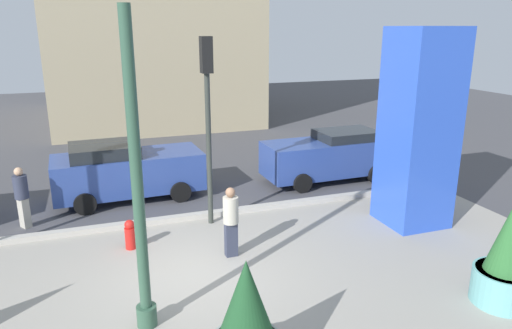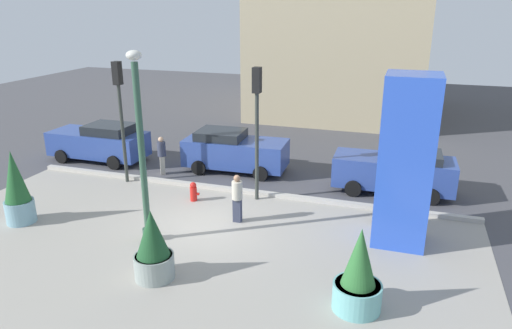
% 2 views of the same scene
% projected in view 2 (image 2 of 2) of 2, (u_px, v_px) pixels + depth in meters
% --- Properties ---
extents(ground_plane, '(60.00, 60.00, 0.00)m').
position_uv_depth(ground_plane, '(243.00, 184.00, 19.43)').
color(ground_plane, '#47474C').
extents(plaza_pavement, '(18.00, 10.00, 0.02)m').
position_uv_depth(plaza_pavement, '(176.00, 254.00, 14.03)').
color(plaza_pavement, '#9E998E').
rests_on(plaza_pavement, ground_plane).
extents(curb_strip, '(18.00, 0.24, 0.16)m').
position_uv_depth(curb_strip, '(236.00, 190.00, 18.61)').
color(curb_strip, '#B7B2A8').
rests_on(curb_strip, ground_plane).
extents(lamp_post, '(0.44, 0.44, 5.87)m').
position_uv_depth(lamp_post, '(142.00, 154.00, 13.95)').
color(lamp_post, '#335642').
rests_on(lamp_post, ground_plane).
extents(art_pillar_blue, '(1.56, 1.56, 5.23)m').
position_uv_depth(art_pillar_blue, '(406.00, 162.00, 13.99)').
color(art_pillar_blue, blue).
rests_on(art_pillar_blue, ground_plane).
extents(potted_plant_by_pillar, '(0.96, 0.96, 2.55)m').
position_uv_depth(potted_plant_by_pillar, '(17.00, 190.00, 15.70)').
color(potted_plant_by_pillar, '#7AA8B7').
rests_on(potted_plant_by_pillar, ground_plane).
extents(potted_plant_curbside, '(1.19, 1.19, 2.18)m').
position_uv_depth(potted_plant_curbside, '(358.00, 277.00, 11.23)').
color(potted_plant_curbside, '#6BB2B2').
rests_on(potted_plant_curbside, ground_plane).
extents(potted_plant_near_left, '(1.09, 1.09, 2.00)m').
position_uv_depth(potted_plant_near_left, '(153.00, 248.00, 12.54)').
color(potted_plant_near_left, gray).
rests_on(potted_plant_near_left, ground_plane).
extents(fire_hydrant, '(0.36, 0.26, 0.75)m').
position_uv_depth(fire_hydrant, '(194.00, 192.00, 17.69)').
color(fire_hydrant, red).
rests_on(fire_hydrant, ground_plane).
extents(traffic_light_far_side, '(0.28, 0.42, 4.99)m').
position_uv_depth(traffic_light_far_side, '(257.00, 114.00, 16.87)').
color(traffic_light_far_side, '#333833').
rests_on(traffic_light_far_side, ground_plane).
extents(traffic_light_corner, '(0.28, 0.42, 4.97)m').
position_uv_depth(traffic_light_corner, '(120.00, 104.00, 18.66)').
color(traffic_light_corner, '#333833').
rests_on(traffic_light_corner, ground_plane).
extents(car_far_lane, '(4.60, 1.99, 1.74)m').
position_uv_depth(car_far_lane, '(395.00, 171.00, 18.33)').
color(car_far_lane, '#2D4793').
rests_on(car_far_lane, ground_plane).
extents(car_intersection, '(4.59, 2.08, 1.79)m').
position_uv_depth(car_intersection, '(100.00, 142.00, 22.13)').
color(car_intersection, '#2D4793').
rests_on(car_intersection, ground_plane).
extents(car_passing_lane, '(4.56, 2.20, 1.81)m').
position_uv_depth(car_passing_lane, '(234.00, 151.00, 20.76)').
color(car_passing_lane, '#2D4793').
rests_on(car_passing_lane, ground_plane).
extents(pedestrian_by_curb, '(0.50, 0.50, 1.68)m').
position_uv_depth(pedestrian_by_curb, '(162.00, 154.00, 20.32)').
color(pedestrian_by_curb, '#B2AD9E').
rests_on(pedestrian_by_curb, ground_plane).
extents(pedestrian_crossing, '(0.37, 0.37, 1.70)m').
position_uv_depth(pedestrian_crossing, '(237.00, 196.00, 15.80)').
color(pedestrian_crossing, '#33384C').
rests_on(pedestrian_crossing, ground_plane).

